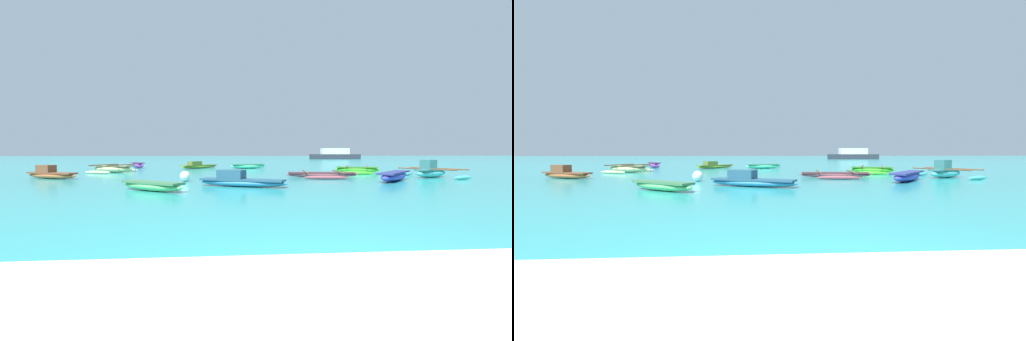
% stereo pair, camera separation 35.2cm
% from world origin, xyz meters
% --- Properties ---
extents(ground_plane, '(240.00, 240.00, 0.00)m').
position_xyz_m(ground_plane, '(0.00, 0.00, 0.00)').
color(ground_plane, teal).
extents(moored_boat_0, '(3.13, 3.63, 0.55)m').
position_xyz_m(moored_boat_0, '(-9.17, 20.92, 0.26)').
color(moored_boat_0, beige).
rests_on(moored_boat_0, ground_plane).
extents(moored_boat_1, '(1.78, 2.39, 0.49)m').
position_xyz_m(moored_boat_1, '(-9.16, 27.52, 0.27)').
color(moored_boat_1, purple).
rests_on(moored_boat_1, ground_plane).
extents(moored_boat_2, '(3.33, 4.32, 0.46)m').
position_xyz_m(moored_boat_2, '(7.34, 19.18, 0.21)').
color(moored_boat_2, green).
rests_on(moored_boat_2, ground_plane).
extents(moored_boat_3, '(3.78, 2.28, 0.67)m').
position_xyz_m(moored_boat_3, '(-0.89, 10.66, 0.24)').
color(moored_boat_3, teal).
rests_on(moored_boat_3, ground_plane).
extents(moored_boat_4, '(3.18, 1.59, 0.41)m').
position_xyz_m(moored_boat_4, '(0.40, 25.72, 0.23)').
color(moored_boat_4, '#60E7B3').
rests_on(moored_boat_4, ground_plane).
extents(moored_boat_5, '(4.02, 3.70, 0.34)m').
position_xyz_m(moored_boat_5, '(3.83, 15.40, 0.16)').
color(moored_boat_5, '#8E4652').
rests_on(moored_boat_5, ground_plane).
extents(moored_boat_6, '(3.09, 3.49, 0.44)m').
position_xyz_m(moored_boat_6, '(6.73, 12.81, 0.25)').
color(moored_boat_6, '#3941BB').
rests_on(moored_boat_6, ground_plane).
extents(moored_boat_7, '(3.30, 3.21, 0.61)m').
position_xyz_m(moored_boat_7, '(-3.83, 26.47, 0.22)').
color(moored_boat_7, '#87B339').
rests_on(moored_boat_7, ground_plane).
extents(moored_boat_8, '(3.22, 1.95, 0.72)m').
position_xyz_m(moored_boat_8, '(-10.60, 15.55, 0.25)').
color(moored_boat_8, '#BC6335').
rests_on(moored_boat_8, ground_plane).
extents(moored_boat_9, '(3.13, 3.91, 0.97)m').
position_xyz_m(moored_boat_9, '(9.74, 14.63, 0.32)').
color(moored_boat_9, '#46B6B7').
rests_on(moored_boat_9, ground_plane).
extents(moored_boat_10, '(2.71, 2.23, 0.34)m').
position_xyz_m(moored_boat_10, '(-4.12, 9.37, 0.19)').
color(moored_boat_10, '#5DBE70').
rests_on(moored_boat_10, ground_plane).
extents(mooring_buoy_1, '(0.50, 0.50, 0.50)m').
position_xyz_m(mooring_buoy_1, '(-3.40, 13.28, 0.25)').
color(mooring_buoy_1, white).
rests_on(mooring_buoy_1, ground_plane).
extents(distant_ferry, '(9.65, 2.12, 2.12)m').
position_xyz_m(distant_ferry, '(19.78, 62.10, 0.86)').
color(distant_ferry, '#2D333D').
rests_on(distant_ferry, ground_plane).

